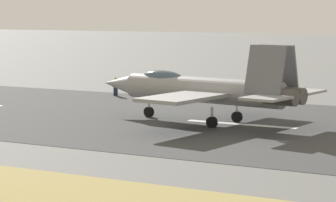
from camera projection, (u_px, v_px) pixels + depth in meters
name	position (u px, v px, depth m)	size (l,w,h in m)	color
ground_plane	(243.00, 125.00, 51.90)	(400.00, 400.00, 0.00)	#616260
runway_strip	(243.00, 125.00, 51.89)	(240.00, 26.00, 0.02)	#383A3A
fighter_jet	(204.00, 89.00, 52.46)	(16.99, 14.10, 5.55)	gray
crew_person	(116.00, 87.00, 69.36)	(0.70, 0.36, 1.72)	#1E2338
marker_cone_mid	(232.00, 96.00, 66.51)	(0.44, 0.44, 0.55)	orange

